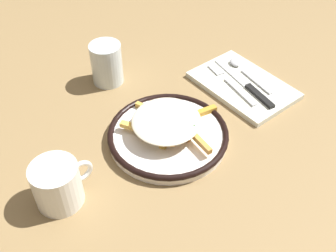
{
  "coord_description": "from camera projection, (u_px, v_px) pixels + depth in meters",
  "views": [
    {
      "loc": [
        -0.35,
        -0.48,
        0.6
      ],
      "look_at": [
        0.0,
        0.0,
        0.04
      ],
      "focal_mm": 43.98,
      "sensor_mm": 36.0,
      "label": 1
    }
  ],
  "objects": [
    {
      "name": "plate",
      "position": [
        168.0,
        135.0,
        0.84
      ],
      "size": [
        0.25,
        0.25,
        0.02
      ],
      "color": "white",
      "rests_on": "ground_plane"
    },
    {
      "name": "coffee_mug",
      "position": [
        58.0,
        184.0,
        0.71
      ],
      "size": [
        0.11,
        0.08,
        0.08
      ],
      "color": "white",
      "rests_on": "ground_plane"
    },
    {
      "name": "napkin",
      "position": [
        243.0,
        85.0,
        0.97
      ],
      "size": [
        0.17,
        0.24,
        0.01
      ],
      "primitive_type": "cube",
      "rotation": [
        0.0,
        0.0,
        0.05
      ],
      "color": "silver",
      "rests_on": "ground_plane"
    },
    {
      "name": "fries_heap",
      "position": [
        168.0,
        122.0,
        0.82
      ],
      "size": [
        0.22,
        0.21,
        0.04
      ],
      "color": "#D4883F",
      "rests_on": "plate"
    },
    {
      "name": "fork",
      "position": [
        231.0,
        84.0,
        0.96
      ],
      "size": [
        0.04,
        0.18,
        0.0
      ],
      "color": "silver",
      "rests_on": "napkin"
    },
    {
      "name": "spoon",
      "position": [
        243.0,
        70.0,
        0.99
      ],
      "size": [
        0.03,
        0.15,
        0.01
      ],
      "color": "silver",
      "rests_on": "napkin"
    },
    {
      "name": "water_glass",
      "position": [
        106.0,
        64.0,
        0.96
      ],
      "size": [
        0.07,
        0.07,
        0.1
      ],
      "primitive_type": "cylinder",
      "color": "silver",
      "rests_on": "ground_plane"
    },
    {
      "name": "ground_plane",
      "position": [
        168.0,
        139.0,
        0.85
      ],
      "size": [
        2.6,
        2.6,
        0.0
      ],
      "primitive_type": "plane",
      "color": "olive"
    },
    {
      "name": "knife",
      "position": [
        248.0,
        86.0,
        0.95
      ],
      "size": [
        0.04,
        0.21,
        0.01
      ],
      "color": "black",
      "rests_on": "napkin"
    }
  ]
}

